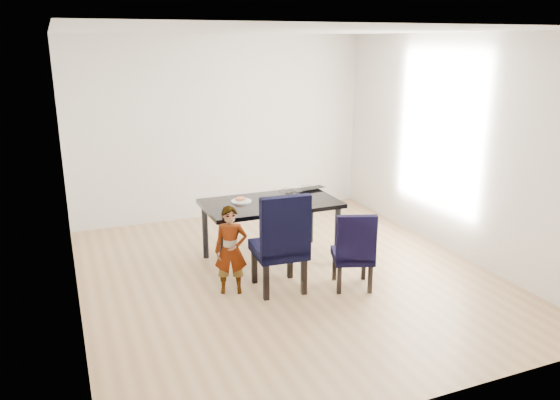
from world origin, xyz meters
name	(u,v)px	position (x,y,z in m)	size (l,w,h in m)	color
floor	(287,275)	(0.00, 0.00, -0.01)	(4.50, 5.00, 0.01)	tan
ceiling	(288,30)	(0.00, 0.00, 2.71)	(4.50, 5.00, 0.01)	white
wall_back	(221,128)	(0.00, 2.50, 1.35)	(4.50, 0.01, 2.70)	white
wall_front	(432,233)	(0.00, -2.50, 1.35)	(4.50, 0.01, 2.70)	silver
wall_left	(65,180)	(-2.25, 0.00, 1.35)	(0.01, 5.00, 2.70)	silver
wall_right	(454,146)	(2.25, 0.00, 1.35)	(0.01, 5.00, 2.70)	silver
dining_table	(271,231)	(0.00, 0.50, 0.38)	(1.60, 0.90, 0.75)	black
chair_left	(279,241)	(-0.22, -0.28, 0.55)	(0.53, 0.55, 1.10)	black
chair_right	(353,249)	(0.54, -0.54, 0.44)	(0.42, 0.44, 0.87)	black
child	(231,250)	(-0.72, -0.17, 0.48)	(0.35, 0.23, 0.96)	#FF5A15
plate	(241,201)	(-0.33, 0.62, 0.76)	(0.25, 0.25, 0.01)	silver
sandwich	(240,199)	(-0.34, 0.62, 0.79)	(0.14, 0.06, 0.05)	#B2683F
laptop	(309,188)	(0.68, 0.85, 0.76)	(0.36, 0.23, 0.03)	black
cable_tangle	(291,193)	(0.38, 0.75, 0.75)	(0.15, 0.15, 0.01)	black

